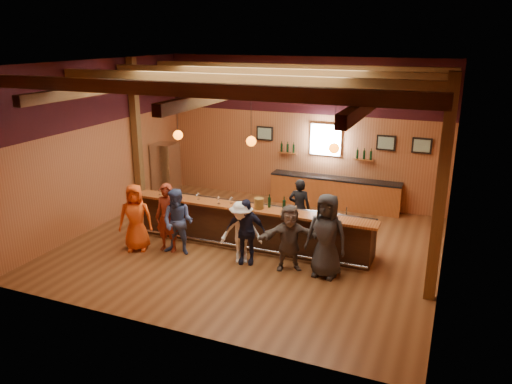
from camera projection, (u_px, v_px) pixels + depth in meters
room at (252, 119)px, 11.70m from camera, size 9.04×9.00×4.52m
bar_counter at (254, 225)px, 12.59m from camera, size 6.30×1.07×1.11m
back_bar_cabinet at (334, 192)px, 15.32m from camera, size 4.00×0.52×0.95m
window at (326, 140)px, 15.19m from camera, size 0.95×0.09×0.95m
framed_pictures at (354, 140)px, 14.85m from camera, size 5.35×0.05×0.45m
wine_shelves at (325, 154)px, 15.26m from camera, size 3.00×0.18×0.30m
pendant_lights at (251, 141)px, 11.80m from camera, size 4.24×0.24×1.37m
stainless_fridge at (166, 171)px, 16.13m from camera, size 0.70×0.70×1.80m
customer_orange at (136, 218)px, 12.20m from camera, size 0.97×0.83×1.68m
customer_redvest at (167, 218)px, 12.14m from camera, size 0.64×0.44×1.71m
customer_denim at (178, 222)px, 11.96m from camera, size 0.86×0.70×1.63m
customer_white at (241, 232)px, 11.53m from camera, size 1.10×0.88×1.50m
customer_navy at (246, 231)px, 11.50m from camera, size 0.98×0.59×1.57m
customer_brown at (289, 238)px, 11.18m from camera, size 1.48×1.03×1.54m
customer_dark at (326, 236)px, 10.82m from camera, size 0.97×0.68×1.89m
bartender at (299, 208)px, 13.04m from camera, size 0.62×0.46×1.57m
ice_bucket at (259, 203)px, 11.98m from camera, size 0.24×0.24×0.26m
bottle_a at (269, 202)px, 12.05m from camera, size 0.07×0.07×0.34m
bottle_b at (284, 205)px, 11.83m from camera, size 0.08×0.08×0.35m
glass_a at (160, 190)px, 13.00m from camera, size 0.08×0.08×0.17m
glass_b at (180, 194)px, 12.74m from camera, size 0.07×0.07×0.16m
glass_c at (198, 195)px, 12.65m from camera, size 0.08×0.08×0.17m
glass_d at (219, 199)px, 12.31m from camera, size 0.09×0.09×0.19m
glass_e at (231, 199)px, 12.35m from camera, size 0.07×0.07×0.17m
glass_f at (286, 209)px, 11.66m from camera, size 0.07×0.07×0.17m
glass_g at (296, 207)px, 11.72m from camera, size 0.08×0.08×0.17m
glass_h at (327, 213)px, 11.38m from camera, size 0.08×0.08×0.17m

